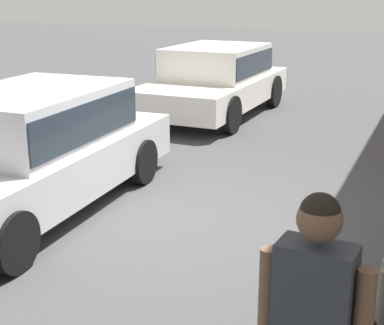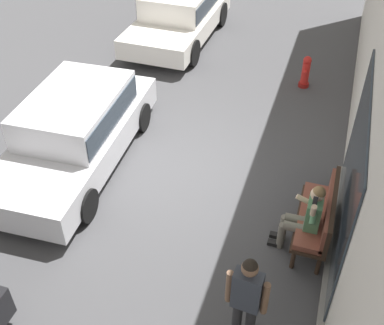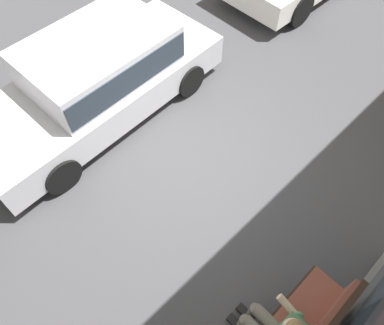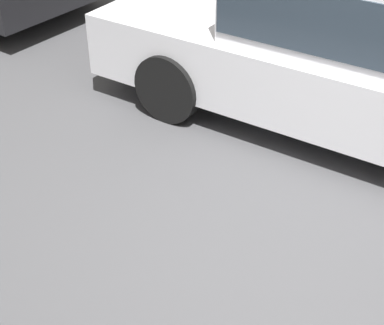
% 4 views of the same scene
% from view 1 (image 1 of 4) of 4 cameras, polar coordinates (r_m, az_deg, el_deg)
% --- Properties ---
extents(ground_plane, '(60.00, 60.00, 0.00)m').
position_cam_1_polar(ground_plane, '(6.75, -1.10, -5.90)').
color(ground_plane, '#424244').
extents(parked_car_near, '(4.39, 2.03, 1.41)m').
position_cam_1_polar(parked_car_near, '(12.29, 2.25, 8.27)').
color(parked_car_near, white).
rests_on(parked_car_near, ground_plane).
extents(parked_car_mid, '(4.59, 2.01, 1.44)m').
position_cam_1_polar(parked_car_mid, '(7.22, -15.47, 1.58)').
color(parked_car_mid, silver).
rests_on(parked_car_mid, ground_plane).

